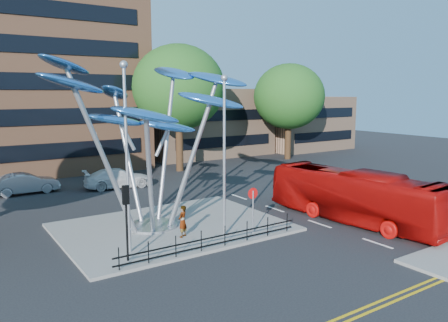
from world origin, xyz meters
TOP-DOWN VIEW (x-y plane):
  - ground at (0.00, 0.00)m, footprint 120.00×120.00m
  - traffic_island at (-1.00, 6.00)m, footprint 12.00×9.00m
  - double_yellow_near at (0.00, -6.00)m, footprint 40.00×0.12m
  - double_yellow_far at (0.00, -6.30)m, footprint 40.00×0.12m
  - low_building_near at (16.00, 30.00)m, footprint 15.00×8.00m
  - low_building_far at (30.00, 28.00)m, footprint 12.00×8.00m
  - tree_right at (8.00, 22.00)m, footprint 8.80×8.80m
  - tree_far at (22.00, 22.00)m, footprint 8.00×8.00m
  - leaf_sculpture at (-2.07, 6.68)m, footprint 12.72×9.54m
  - street_lamp_left at (-4.50, 3.50)m, footprint 0.36×0.36m
  - street_lamp_right at (0.50, 3.00)m, footprint 0.36×0.36m
  - traffic_light_island at (-5.00, 2.50)m, footprint 0.28×0.18m
  - no_entry_sign_island at (2.00, 2.52)m, footprint 0.60×0.10m
  - pedestrian_railing_front at (-1.00, 1.70)m, footprint 10.00×0.06m
  - red_bus at (8.50, 1.17)m, footprint 3.58×11.27m
  - pedestrian at (-1.41, 4.01)m, footprint 0.73×0.66m
  - parked_car_mid at (-6.30, 19.80)m, footprint 4.78×1.74m
  - parked_car_right at (0.28, 18.00)m, footprint 5.58×2.90m

SIDE VIEW (x-z plane):
  - ground at x=0.00m, z-range 0.00..0.00m
  - double_yellow_near at x=0.00m, z-range 0.00..0.01m
  - double_yellow_far at x=0.00m, z-range 0.00..0.01m
  - traffic_island at x=-1.00m, z-range 0.00..0.15m
  - pedestrian_railing_front at x=-1.00m, z-range 0.05..1.05m
  - parked_car_right at x=0.28m, z-range 0.00..1.54m
  - parked_car_mid at x=-6.30m, z-range 0.00..1.57m
  - pedestrian at x=-1.41m, z-range 0.15..1.82m
  - red_bus at x=8.50m, z-range 0.00..3.09m
  - no_entry_sign_island at x=2.00m, z-range 0.59..3.04m
  - traffic_light_island at x=-5.00m, z-range 0.90..4.33m
  - low_building_far at x=30.00m, z-range 0.00..7.00m
  - low_building_near at x=16.00m, z-range 0.00..8.00m
  - street_lamp_right at x=0.50m, z-range 0.94..9.24m
  - street_lamp_left at x=-4.50m, z-range 0.96..9.76m
  - leaf_sculpture at x=-2.07m, z-range 2.12..11.63m
  - tree_far at x=22.00m, z-range 1.70..12.51m
  - tree_right at x=8.00m, z-range 1.98..14.09m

